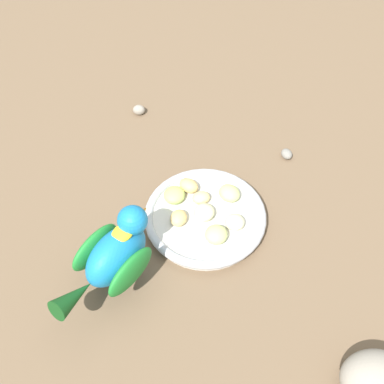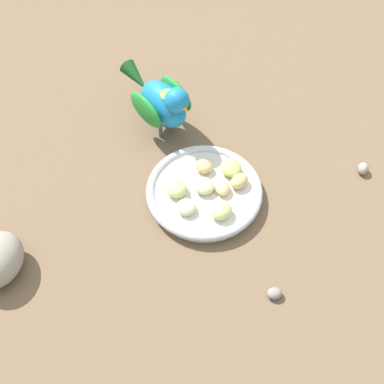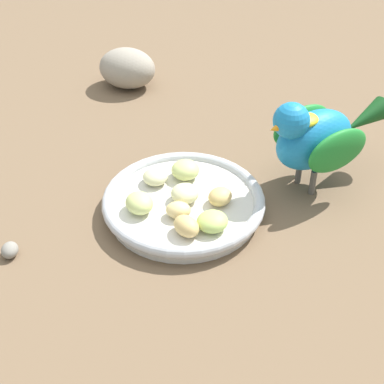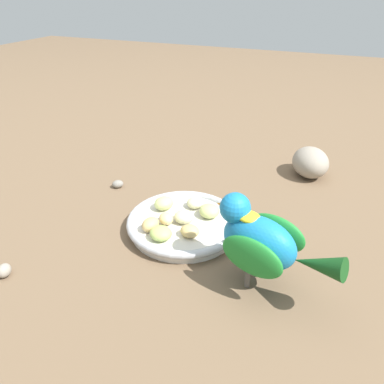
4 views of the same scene
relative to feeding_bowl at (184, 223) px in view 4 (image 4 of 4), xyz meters
name	(u,v)px [view 4 (image 4 of 4)]	position (x,y,z in m)	size (l,w,h in m)	color
ground_plane	(171,235)	(0.02, -0.01, -0.01)	(4.00, 4.00, 0.00)	brown
feeding_bowl	(184,223)	(0.00, 0.00, 0.00)	(0.21, 0.21, 0.03)	beige
apple_piece_0	(209,211)	(-0.03, 0.04, 0.02)	(0.04, 0.04, 0.02)	#C6D17A
apple_piece_1	(166,218)	(0.02, -0.03, 0.01)	(0.03, 0.03, 0.02)	#E5C67F
apple_piece_2	(184,217)	(0.00, 0.00, 0.02)	(0.04, 0.03, 0.02)	beige
apple_piece_3	(163,234)	(0.06, -0.01, 0.02)	(0.04, 0.04, 0.02)	#B2CC66
apple_piece_4	(150,224)	(0.05, -0.04, 0.02)	(0.04, 0.03, 0.02)	tan
apple_piece_5	(164,203)	(-0.02, -0.05, 0.02)	(0.04, 0.03, 0.02)	#C6D17A
apple_piece_6	(190,231)	(0.04, 0.03, 0.02)	(0.03, 0.03, 0.02)	tan
apple_piece_7	(195,203)	(-0.05, 0.00, 0.01)	(0.03, 0.03, 0.02)	beige
parrot	(261,240)	(0.08, 0.16, 0.07)	(0.11, 0.20, 0.14)	#59544C
rock_large	(310,162)	(-0.31, 0.18, 0.02)	(0.10, 0.08, 0.07)	gray
pebble_0	(118,184)	(-0.09, -0.20, -0.01)	(0.02, 0.02, 0.02)	gray
pebble_1	(4,271)	(0.22, -0.20, 0.00)	(0.02, 0.02, 0.02)	gray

